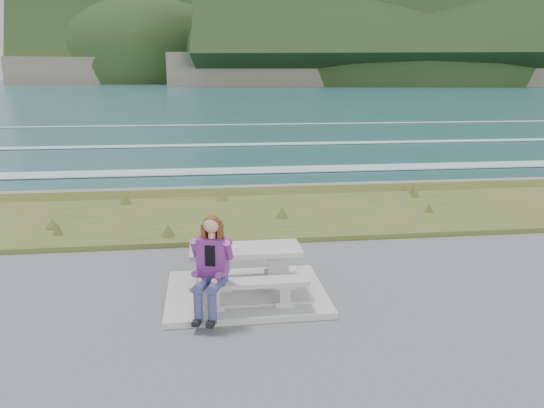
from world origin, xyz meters
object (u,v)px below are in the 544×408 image
object	(u,v)px
bench_seaward	(242,257)
picnic_table	(246,257)
bench_landward	(250,287)
seated_woman	(210,280)

from	to	relation	value
bench_seaward	picnic_table	bearing A→B (deg)	-90.00
bench_landward	seated_woman	world-z (taller)	seated_woman
bench_landward	bench_seaward	size ratio (longest dim) A/B	1.00
seated_woman	bench_seaward	bearing A→B (deg)	86.68
bench_seaward	seated_woman	bearing A→B (deg)	-111.13
picnic_table	seated_woman	world-z (taller)	seated_woman
bench_landward	seated_woman	distance (m)	0.64
bench_landward	seated_woman	xyz separation A→B (m)	(-0.59, -0.14, 0.20)
bench_seaward	seated_woman	world-z (taller)	seated_woman
bench_seaward	seated_woman	xyz separation A→B (m)	(-0.59, -1.54, 0.20)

